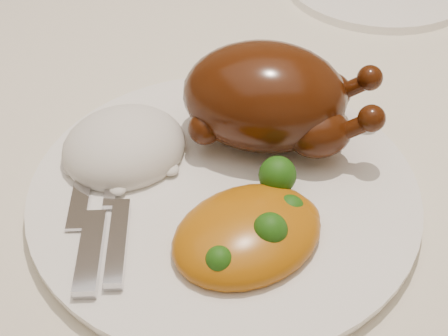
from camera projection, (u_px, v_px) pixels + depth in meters
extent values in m
cube|color=brown|center=(132.00, 94.00, 0.67)|extent=(1.60, 0.90, 0.04)
cube|color=silver|center=(130.00, 75.00, 0.65)|extent=(1.72, 1.02, 0.01)
cylinder|color=white|center=(224.00, 192.00, 0.51)|extent=(0.40, 0.40, 0.01)
ellipsoid|color=#471A07|center=(264.00, 96.00, 0.52)|extent=(0.17, 0.15, 0.09)
ellipsoid|color=#471A07|center=(255.00, 81.00, 0.51)|extent=(0.08, 0.07, 0.04)
ellipsoid|color=#471A07|center=(320.00, 134.00, 0.51)|extent=(0.05, 0.04, 0.04)
sphere|color=#471A07|center=(372.00, 118.00, 0.49)|extent=(0.02, 0.02, 0.02)
ellipsoid|color=#471A07|center=(322.00, 94.00, 0.55)|extent=(0.05, 0.04, 0.04)
sphere|color=#471A07|center=(370.00, 78.00, 0.53)|extent=(0.02, 0.02, 0.02)
sphere|color=#471A07|center=(205.00, 128.00, 0.52)|extent=(0.03, 0.03, 0.03)
sphere|color=#471A07|center=(217.00, 84.00, 0.56)|extent=(0.03, 0.03, 0.03)
ellipsoid|color=white|center=(124.00, 147.00, 0.53)|extent=(0.13, 0.12, 0.06)
ellipsoid|color=#B3670B|center=(247.00, 235.00, 0.46)|extent=(0.14, 0.13, 0.04)
ellipsoid|color=#B3670B|center=(285.00, 218.00, 0.47)|extent=(0.05, 0.05, 0.03)
ellipsoid|color=#15400A|center=(287.00, 236.00, 0.45)|extent=(0.02, 0.02, 0.02)
ellipsoid|color=#15400A|center=(270.00, 231.00, 0.44)|extent=(0.03, 0.03, 0.03)
ellipsoid|color=#15400A|center=(272.00, 204.00, 0.48)|extent=(0.02, 0.02, 0.02)
ellipsoid|color=#15400A|center=(219.00, 260.00, 0.43)|extent=(0.02, 0.02, 0.02)
ellipsoid|color=#15400A|center=(290.00, 209.00, 0.47)|extent=(0.02, 0.02, 0.02)
ellipsoid|color=#15400A|center=(277.00, 175.00, 0.49)|extent=(0.03, 0.03, 0.03)
cube|color=silver|center=(85.00, 175.00, 0.51)|extent=(0.03, 0.12, 0.00)
cube|color=silver|center=(90.00, 252.00, 0.45)|extent=(0.03, 0.08, 0.01)
cube|color=silver|center=(118.00, 242.00, 0.45)|extent=(0.03, 0.08, 0.01)
cube|color=silver|center=(109.00, 170.00, 0.51)|extent=(0.03, 0.09, 0.00)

